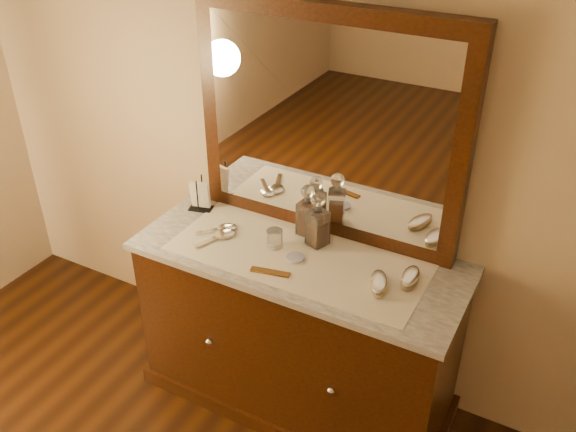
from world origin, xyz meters
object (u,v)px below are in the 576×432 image
(dresser_cabinet, at_px, (298,332))
(decanter_left, at_px, (307,215))
(hand_mirror_outer, at_px, (223,228))
(comb, at_px, (270,272))
(mirror_frame, at_px, (328,126))
(pin_dish, at_px, (295,258))
(brush_near, at_px, (379,283))
(brush_far, at_px, (410,278))
(decanter_right, at_px, (318,225))
(hand_mirror_inner, at_px, (221,235))
(napkin_rack, at_px, (200,197))

(dresser_cabinet, xyz_separation_m, decanter_left, (-0.04, 0.16, 0.54))
(dresser_cabinet, distance_m, hand_mirror_outer, 0.60)
(comb, bearing_deg, dresser_cabinet, 63.98)
(mirror_frame, bearing_deg, pin_dish, -89.60)
(brush_near, height_order, brush_far, brush_near)
(decanter_right, height_order, brush_near, decanter_right)
(pin_dish, xyz_separation_m, decanter_right, (0.03, 0.15, 0.09))
(dresser_cabinet, bearing_deg, mirror_frame, 90.00)
(decanter_right, distance_m, hand_mirror_outer, 0.45)
(comb, height_order, hand_mirror_inner, hand_mirror_inner)
(dresser_cabinet, relative_size, napkin_rack, 8.36)
(comb, height_order, decanter_right, decanter_right)
(mirror_frame, xyz_separation_m, comb, (-0.04, -0.42, -0.49))
(napkin_rack, height_order, decanter_left, decanter_left)
(dresser_cabinet, xyz_separation_m, hand_mirror_inner, (-0.37, -0.05, 0.45))
(pin_dish, bearing_deg, decanter_left, 103.09)
(decanter_right, relative_size, hand_mirror_outer, 1.50)
(brush_near, bearing_deg, dresser_cabinet, 171.90)
(dresser_cabinet, xyz_separation_m, brush_near, (0.38, -0.05, 0.47))
(pin_dish, distance_m, brush_near, 0.38)
(comb, relative_size, brush_far, 1.06)
(mirror_frame, distance_m, decanter_right, 0.42)
(napkin_rack, bearing_deg, brush_near, -9.95)
(brush_far, relative_size, hand_mirror_inner, 0.72)
(decanter_right, height_order, brush_far, decanter_right)
(dresser_cabinet, relative_size, mirror_frame, 1.17)
(dresser_cabinet, height_order, mirror_frame, mirror_frame)
(napkin_rack, bearing_deg, comb, -27.86)
(pin_dish, bearing_deg, napkin_rack, 165.26)
(pin_dish, height_order, brush_near, brush_near)
(napkin_rack, distance_m, decanter_right, 0.63)
(brush_near, distance_m, brush_far, 0.14)
(hand_mirror_outer, bearing_deg, mirror_frame, 31.33)
(mirror_frame, xyz_separation_m, brush_far, (0.48, -0.21, -0.48))
(hand_mirror_inner, bearing_deg, pin_dish, 0.97)
(mirror_frame, xyz_separation_m, hand_mirror_inner, (-0.37, -0.29, -0.49))
(mirror_frame, height_order, comb, mirror_frame)
(decanter_right, distance_m, hand_mirror_inner, 0.44)
(napkin_rack, distance_m, hand_mirror_outer, 0.23)
(decanter_right, bearing_deg, hand_mirror_outer, -166.60)
(pin_dish, relative_size, comb, 0.46)
(mirror_frame, xyz_separation_m, decanter_right, (0.03, -0.14, -0.40))
(napkin_rack, height_order, decanter_right, decanter_right)
(napkin_rack, relative_size, brush_far, 1.07)
(brush_near, height_order, hand_mirror_inner, brush_near)
(pin_dish, bearing_deg, comb, -108.53)
(brush_near, xyz_separation_m, brush_far, (0.10, 0.09, -0.00))
(comb, height_order, hand_mirror_outer, hand_mirror_outer)
(decanter_right, relative_size, brush_far, 1.64)
(dresser_cabinet, distance_m, pin_dish, 0.45)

